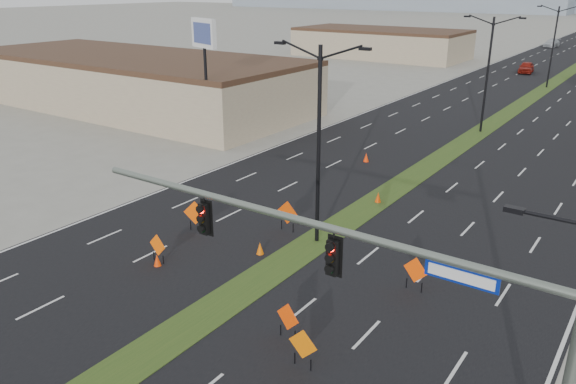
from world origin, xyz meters
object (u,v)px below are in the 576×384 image
Objects in this scene: signal_mast at (391,289)px; construction_sign_3 at (288,318)px; construction_sign_0 at (158,246)px; cone_0 at (157,260)px; streetlight_0 at (319,141)px; cone_3 at (366,157)px; cone_2 at (378,198)px; construction_sign_1 at (195,214)px; pole_sign_west at (204,43)px; construction_sign_2 at (287,213)px; streetlight_2 at (553,45)px; construction_sign_4 at (303,346)px; construction_sign_5 at (415,271)px; streetlight_1 at (488,71)px; car_left at (526,67)px; car_far at (552,43)px; cone_1 at (260,248)px.

construction_sign_3 is at bearing 156.74° from signal_mast.
construction_sign_0 reaches higher than cone_0.
streetlight_0 is 14.66× the size of cone_3.
streetlight_0 is 15.08× the size of cone_2.
cone_3 is (1.70, 16.63, -0.70)m from construction_sign_1.
construction_sign_1 is 0.17× the size of pole_sign_west.
construction_sign_2 is at bearing 17.00° from construction_sign_1.
construction_sign_2 reaches higher than cone_2.
construction_sign_4 is (5.04, -65.00, -4.52)m from streetlight_2.
cone_2 is at bearing -57.73° from cone_3.
construction_sign_5 is 0.16× the size of pole_sign_west.
construction_sign_0 is at bearing -98.31° from streetlight_1.
signal_mast is at bearing -11.73° from construction_sign_3.
construction_sign_5 is at bearing 26.60° from construction_sign_0.
construction_sign_2 reaches higher than cone_0.
construction_sign_0 is 7.20m from construction_sign_2.
cone_3 is at bearing 107.23° from streetlight_0.
car_left is 8.09× the size of cone_0.
construction_sign_5 is (8.15, -2.01, -0.09)m from construction_sign_2.
car_far reaches higher than cone_1.
streetlight_1 is at bearing 72.95° from cone_3.
streetlight_0 is 8.50m from cone_2.
cone_0 is 0.87× the size of cone_3.
cone_0 is (4.90, -115.58, -0.51)m from car_far.
car_left reaches higher than construction_sign_5.
construction_sign_3 is 2.21× the size of cone_3.
car_far is 3.61× the size of construction_sign_4.
construction_sign_0 is 0.92× the size of construction_sign_5.
construction_sign_2 is 1.14× the size of construction_sign_4.
pole_sign_west is at bearing 148.65° from streetlight_0.
construction_sign_2 is at bearing -94.11° from streetlight_1.
construction_sign_3 is (9.65, -5.17, -0.16)m from construction_sign_1.
pole_sign_west is (-16.83, -45.75, 2.92)m from streetlight_2.
cone_2 is at bearing 116.51° from signal_mast.
streetlight_0 is at bearing 54.22° from cone_0.
construction_sign_3 is (5.63, -8.07, -0.15)m from construction_sign_2.
streetlight_2 is at bearing 97.39° from signal_mast.
car_far is at bearing 93.24° from cone_3.
construction_sign_5 reaches higher than cone_1.
streetlight_0 reaches higher than construction_sign_4.
construction_sign_1 reaches higher than cone_0.
streetlight_1 is (-8.56, 38.00, 0.63)m from signal_mast.
car_far reaches higher than cone_0.
construction_sign_1 is (-6.02, -30.71, -4.38)m from streetlight_1.
cone_0 is (1.23, -3.93, -0.75)m from construction_sign_1.
streetlight_1 is at bearing 86.21° from construction_sign_0.
construction_sign_1 reaches higher than car_left.
construction_sign_0 is 4.96m from cone_1.
construction_sign_0 is at bearing -93.44° from construction_sign_1.
cone_2 is at bearing -89.80° from streetlight_2.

